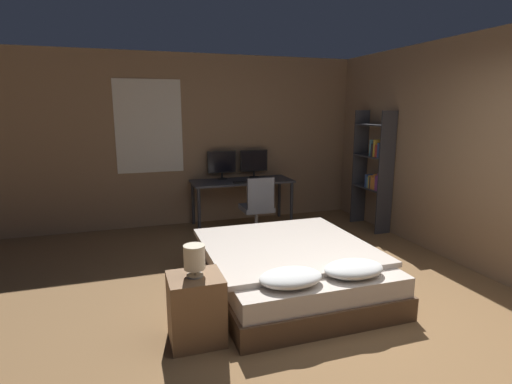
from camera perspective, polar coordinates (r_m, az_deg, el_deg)
ground_plane at (r=3.46m, az=18.29°, el=-21.32°), size 20.00×20.00×0.00m
wall_back at (r=6.69m, az=-2.66°, el=7.49°), size 12.00×0.08×2.70m
wall_side_right at (r=5.40m, az=27.01°, el=5.15°), size 0.06×12.00×2.70m
bed at (r=4.24m, az=4.88°, el=-10.78°), size 1.68×1.96×0.53m
nightstand at (r=3.38m, az=-8.56°, el=-16.16°), size 0.43×0.39×0.56m
bedside_lamp at (r=3.20m, az=-8.80°, el=-9.29°), size 0.17×0.17×0.26m
desk at (r=6.40m, az=-2.01°, el=0.95°), size 1.60×0.64×0.73m
monitor_left at (r=6.49m, az=-4.89°, el=4.12°), size 0.47×0.16×0.46m
monitor_right at (r=6.64m, az=-0.30°, el=4.33°), size 0.47×0.16×0.46m
keyboard at (r=6.18m, az=-1.45°, el=1.43°), size 0.40×0.13×0.02m
computer_mouse at (r=6.27m, az=1.07°, el=1.66°), size 0.07×0.05×0.04m
office_chair at (r=5.80m, az=0.21°, el=-3.13°), size 0.52×0.52×0.91m
bookshelf at (r=6.39m, az=16.67°, el=3.50°), size 0.26×0.72×1.83m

